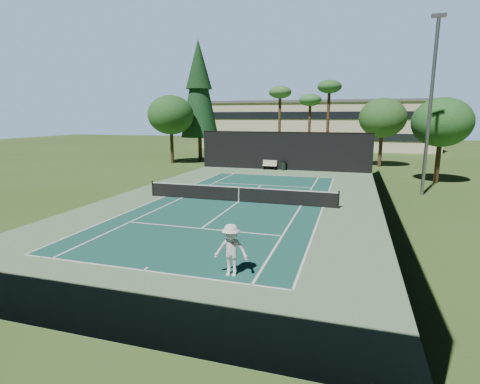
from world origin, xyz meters
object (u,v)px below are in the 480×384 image
(tennis_ball_b, at_px, (257,190))
(tennis_ball_c, at_px, (294,193))
(tennis_net, at_px, (239,194))
(trash_bin, at_px, (284,166))
(park_bench, at_px, (270,165))
(player, at_px, (231,250))
(tennis_ball_a, at_px, (41,257))
(tennis_ball_d, at_px, (171,189))

(tennis_ball_b, height_order, tennis_ball_c, tennis_ball_b)
(tennis_net, distance_m, trash_bin, 15.73)
(tennis_net, bearing_deg, park_bench, 95.00)
(tennis_ball_b, bearing_deg, trash_bin, 90.04)
(tennis_ball_c, bearing_deg, tennis_ball_b, 174.53)
(tennis_ball_c, bearing_deg, tennis_net, -127.15)
(player, distance_m, tennis_ball_b, 15.96)
(tennis_ball_c, distance_m, trash_bin, 12.06)
(tennis_net, height_order, tennis_ball_c, tennis_net)
(tennis_net, height_order, park_bench, tennis_net)
(tennis_ball_a, bearing_deg, tennis_ball_d, 96.63)
(tennis_ball_a, bearing_deg, tennis_ball_b, 73.85)
(tennis_ball_a, height_order, tennis_ball_b, tennis_ball_b)
(tennis_ball_c, relative_size, trash_bin, 0.06)
(tennis_ball_d, distance_m, trash_bin, 14.63)
(tennis_net, xyz_separation_m, park_bench, (-1.38, 15.75, -0.01))
(tennis_net, height_order, player, player)
(tennis_ball_a, relative_size, trash_bin, 0.07)
(trash_bin, bearing_deg, tennis_ball_b, -89.96)
(tennis_net, relative_size, trash_bin, 13.65)
(tennis_ball_c, distance_m, tennis_ball_d, 9.46)
(tennis_ball_d, bearing_deg, park_bench, 69.58)
(park_bench, bearing_deg, tennis_ball_b, -82.47)
(player, bearing_deg, trash_bin, 93.25)
(tennis_net, xyz_separation_m, trash_bin, (0.12, 15.73, -0.08))
(tennis_net, distance_m, tennis_ball_d, 6.81)
(player, relative_size, trash_bin, 2.00)
(tennis_ball_b, relative_size, trash_bin, 0.08)
(player, height_order, tennis_ball_a, player)
(tennis_net, relative_size, tennis_ball_c, 221.10)
(tennis_net, height_order, tennis_ball_b, tennis_net)
(trash_bin, bearing_deg, park_bench, 179.38)
(tennis_ball_b, bearing_deg, tennis_ball_c, -5.47)
(tennis_ball_a, relative_size, tennis_ball_d, 1.02)
(park_bench, bearing_deg, tennis_net, -85.00)
(tennis_ball_a, bearing_deg, tennis_net, 69.03)
(tennis_net, bearing_deg, tennis_ball_d, 157.60)
(tennis_ball_c, bearing_deg, tennis_ball_a, -115.54)
(tennis_ball_d, bearing_deg, tennis_net, -22.40)
(tennis_ball_a, height_order, park_bench, park_bench)
(tennis_ball_a, relative_size, park_bench, 0.05)
(park_bench, bearing_deg, tennis_ball_a, -96.60)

